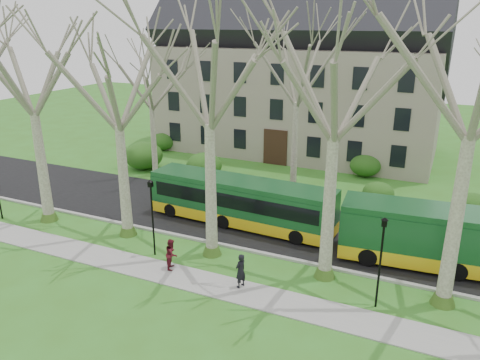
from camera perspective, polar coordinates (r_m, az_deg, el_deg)
name	(u,v)px	position (r m, az deg, el deg)	size (l,w,h in m)	color
ground	(262,269)	(24.97, 2.65, -10.77)	(120.00, 120.00, 0.00)	#376F1F
sidewalk	(242,292)	(22.98, 0.24, -13.51)	(70.00, 2.00, 0.06)	gray
road	(295,228)	(29.58, 6.69, -5.86)	(80.00, 8.00, 0.06)	black
curb	(272,255)	(26.16, 3.91, -9.14)	(80.00, 0.25, 0.14)	#A5A39E
building	(299,68)	(46.55, 7.20, 13.44)	(26.50, 12.20, 16.00)	gray
tree_row_verge	(266,137)	(22.63, 3.21, 5.20)	(49.00, 7.00, 14.00)	gray
tree_row_far	(305,117)	(33.16, 7.88, 7.66)	(33.00, 7.00, 12.00)	gray
lamp_row	(255,232)	(22.96, 1.81, -6.31)	(36.22, 0.22, 4.30)	black
hedges	(273,168)	(38.18, 4.09, 1.53)	(30.60, 8.60, 2.00)	#174D16
bus_lead	(241,201)	(29.43, 0.07, -2.61)	(12.06, 2.51, 3.02)	#164E24
bus_follow	(473,242)	(26.68, 26.51, -6.76)	(13.09, 2.73, 3.27)	#164E24
pedestrian_a	(240,271)	(22.90, 0.06, -10.99)	(0.64, 0.42, 1.74)	black
pedestrian_b	(172,254)	(24.78, -8.33, -8.90)	(0.80, 0.62, 1.64)	#57141E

